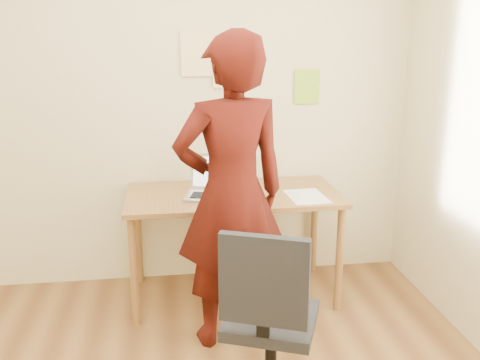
{
  "coord_description": "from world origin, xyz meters",
  "views": [
    {
      "loc": [
        0.01,
        -1.97,
        1.78
      ],
      "look_at": [
        0.43,
        0.95,
        0.95
      ],
      "focal_mm": 40.0,
      "sensor_mm": 36.0,
      "label": 1
    }
  ],
  "objects": [
    {
      "name": "room",
      "position": [
        0.0,
        0.0,
        1.35
      ],
      "size": [
        3.58,
        3.58,
        2.78
      ],
      "color": "brown",
      "rests_on": "ground"
    },
    {
      "name": "desk",
      "position": [
        0.44,
        1.38,
        0.65
      ],
      "size": [
        1.4,
        0.7,
        0.74
      ],
      "color": "olive",
      "rests_on": "ground"
    },
    {
      "name": "laptop",
      "position": [
        0.31,
        1.35,
        0.79
      ],
      "size": [
        0.41,
        0.38,
        0.25
      ],
      "rotation": [
        0.0,
        0.0,
        -0.24
      ],
      "color": "#ABABB2",
      "rests_on": "desk"
    },
    {
      "name": "paper_sheet",
      "position": [
        0.9,
        1.24,
        0.74
      ],
      "size": [
        0.25,
        0.34,
        0.0
      ],
      "primitive_type": "cube",
      "rotation": [
        0.0,
        0.0,
        0.06
      ],
      "color": "white",
      "rests_on": "desk"
    },
    {
      "name": "phone",
      "position": [
        0.57,
        1.2,
        0.75
      ],
      "size": [
        0.08,
        0.13,
        0.01
      ],
      "rotation": [
        0.0,
        0.0,
        0.14
      ],
      "color": "black",
      "rests_on": "desk"
    },
    {
      "name": "wall_note_left",
      "position": [
        0.24,
        1.74,
        1.62
      ],
      "size": [
        0.21,
        0.0,
        0.3
      ],
      "primitive_type": "cube",
      "color": "#FBDE96",
      "rests_on": "room"
    },
    {
      "name": "wall_note_mid",
      "position": [
        0.45,
        1.74,
        1.54
      ],
      "size": [
        0.21,
        0.0,
        0.3
      ],
      "primitive_type": "cube",
      "color": "#FBDE96",
      "rests_on": "room"
    },
    {
      "name": "wall_note_right",
      "position": [
        1.01,
        1.74,
        1.39
      ],
      "size": [
        0.18,
        0.0,
        0.24
      ],
      "primitive_type": "cube",
      "color": "#99CE2E",
      "rests_on": "room"
    },
    {
      "name": "office_chair",
      "position": [
        0.46,
        0.23,
        0.4
      ],
      "size": [
        0.54,
        0.55,
        0.94
      ],
      "rotation": [
        0.0,
        0.0,
        -0.39
      ],
      "color": "black",
      "rests_on": "ground"
    },
    {
      "name": "person",
      "position": [
        0.36,
        0.86,
        0.89
      ],
      "size": [
        0.72,
        0.55,
        1.79
      ],
      "primitive_type": "imported",
      "rotation": [
        0.0,
        0.0,
        3.34
      ],
      "color": "#3B0D08",
      "rests_on": "ground"
    }
  ]
}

